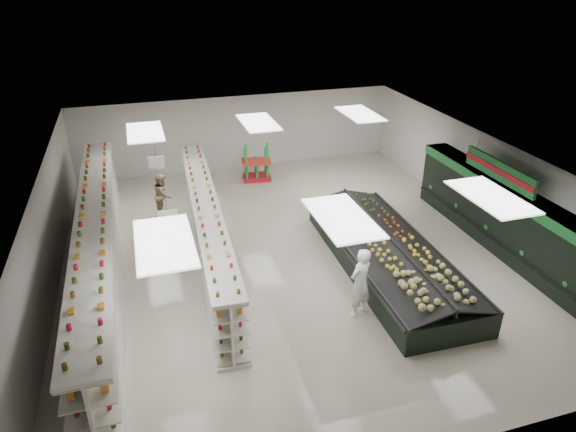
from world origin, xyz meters
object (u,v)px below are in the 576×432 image
object	(u,v)px
gondola_center	(207,231)
soda_endcap	(256,163)
shopper_main	(360,283)
shopper_background	(163,195)
gondola_left	(100,254)
produce_island	(388,254)

from	to	relation	value
gondola_center	soda_endcap	bearing A→B (deg)	65.10
shopper_main	shopper_background	distance (m)	8.73
gondola_center	shopper_main	world-z (taller)	shopper_main
gondola_center	gondola_left	bearing A→B (deg)	-162.07
gondola_left	produce_island	size ratio (longest dim) A/B	1.71
soda_endcap	shopper_background	xyz separation A→B (m)	(-4.05, -2.31, 0.06)
produce_island	soda_endcap	size ratio (longest dim) A/B	4.88
gondola_left	soda_endcap	world-z (taller)	gondola_left
soda_endcap	shopper_background	world-z (taller)	shopper_background
gondola_left	shopper_main	bearing A→B (deg)	-28.06
shopper_background	produce_island	bearing A→B (deg)	-120.21
gondola_center	shopper_background	bearing A→B (deg)	111.39
gondola_left	shopper_background	distance (m)	4.63
gondola_left	shopper_main	size ratio (longest dim) A/B	6.52
shopper_main	shopper_background	xyz separation A→B (m)	(-4.42, 7.53, -0.18)
shopper_main	shopper_background	bearing A→B (deg)	-86.74
gondola_center	shopper_background	world-z (taller)	gondola_center
gondola_left	gondola_center	world-z (taller)	gondola_left
shopper_background	soda_endcap	bearing A→B (deg)	-47.73
gondola_center	shopper_main	xyz separation A→B (m)	(3.31, -4.23, 0.13)
gondola_left	shopper_background	xyz separation A→B (m)	(2.04, 4.15, -0.22)
produce_island	shopper_main	bearing A→B (deg)	-133.86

